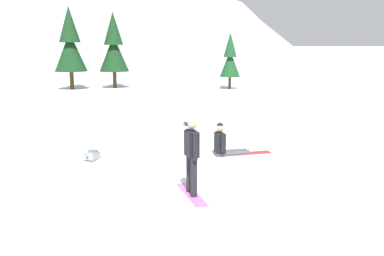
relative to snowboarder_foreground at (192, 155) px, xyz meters
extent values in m
plane|color=white|center=(-1.76, 0.58, -0.91)|extent=(800.00, 800.00, 0.00)
cube|color=pink|center=(0.00, 0.00, -0.90)|extent=(0.49, 1.59, 0.02)
cylinder|color=black|center=(-0.02, -0.16, -0.45)|extent=(0.15, 0.15, 0.86)
cylinder|color=black|center=(0.02, 0.16, -0.45)|extent=(0.15, 0.15, 0.86)
cube|color=black|center=(0.00, 0.00, 0.26)|extent=(0.29, 0.43, 0.55)
cylinder|color=black|center=(-0.03, -0.26, 0.24)|extent=(0.11, 0.11, 0.58)
cylinder|color=black|center=(0.04, 0.26, 0.24)|extent=(0.11, 0.11, 0.58)
sphere|color=tan|center=(0.00, 0.00, 0.69)|extent=(0.24, 0.24, 0.24)
cube|color=black|center=(-0.14, 0.02, 0.70)|extent=(0.06, 0.17, 0.08)
cube|color=#4C4C51|center=(2.18, 2.80, -0.86)|extent=(0.33, 0.40, 0.10)
cylinder|color=#4C4C51|center=(2.69, 2.83, -0.83)|extent=(0.81, 0.26, 0.14)
cylinder|color=#4C4C51|center=(2.66, 2.63, -0.83)|extent=(0.81, 0.26, 0.14)
cube|color=red|center=(3.07, 2.67, -0.90)|extent=(1.47, 0.49, 0.02)
cube|color=black|center=(2.18, 2.80, -0.51)|extent=(0.30, 0.43, 0.59)
cylinder|color=black|center=(2.22, 3.06, -0.47)|extent=(0.11, 0.11, 0.52)
cylinder|color=black|center=(2.14, 2.55, -0.47)|extent=(0.11, 0.11, 0.52)
sphere|color=tan|center=(2.18, 2.80, -0.05)|extent=(0.24, 0.24, 0.24)
sphere|color=black|center=(2.18, 2.80, 0.00)|extent=(0.20, 0.20, 0.20)
cube|color=gray|center=(-1.40, 3.90, -0.79)|extent=(0.54, 0.55, 0.23)
cube|color=slate|center=(-1.35, 3.95, -0.67)|extent=(0.30, 0.30, 0.08)
cylinder|color=black|center=(-1.56, 3.72, -0.77)|extent=(0.09, 0.11, 0.02)
cylinder|color=#472D19|center=(11.98, 19.85, -0.46)|extent=(0.20, 0.20, 0.90)
cone|color=#194723|center=(11.98, 19.85, 0.95)|extent=(1.48, 1.48, 1.91)
cone|color=#194723|center=(11.98, 19.85, 2.29)|extent=(0.96, 0.96, 1.75)
cylinder|color=#472D19|center=(1.35, 24.31, -0.25)|extent=(0.30, 0.30, 1.31)
cone|color=#143819|center=(1.35, 24.31, 1.79)|extent=(2.32, 2.32, 2.78)
cone|color=#143819|center=(1.35, 24.31, 3.74)|extent=(1.51, 1.51, 2.55)
cylinder|color=#472D19|center=(4.48, 24.11, -0.29)|extent=(0.28, 0.28, 1.24)
cone|color=#143819|center=(4.48, 24.11, 1.64)|extent=(2.20, 2.20, 2.63)
cone|color=#143819|center=(4.48, 24.11, 3.49)|extent=(1.43, 1.43, 2.41)
cone|color=#B2B7C6|center=(115.37, 238.83, 23.46)|extent=(105.31, 105.31, 48.73)
camera|label=1|loc=(-3.79, -8.43, 2.39)|focal=41.03mm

